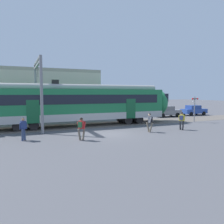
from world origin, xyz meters
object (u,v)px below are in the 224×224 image
object	(u,v)px
pedestrian_red	(81,127)
parked_car_grey	(167,111)
parked_car_blue	(194,110)
crossing_signal	(195,105)
pedestrian_navy	(23,127)
pedestrian_yellow	(182,119)
pedestrian_grey	(150,121)

from	to	relation	value
pedestrian_red	parked_car_grey	size ratio (longest dim) A/B	0.41
parked_car_blue	crossing_signal	world-z (taller)	crossing_signal
pedestrian_navy	parked_car_grey	size ratio (longest dim) A/B	0.41
pedestrian_red	parked_car_grey	xyz separation A→B (m)	(15.62, 10.60, -0.21)
parked_car_grey	crossing_signal	size ratio (longest dim) A/B	1.35
parked_car_grey	crossing_signal	bearing A→B (deg)	-97.59
pedestrian_navy	parked_car_grey	bearing A→B (deg)	24.94
pedestrian_red	crossing_signal	world-z (taller)	crossing_signal
pedestrian_yellow	parked_car_blue	xyz separation A→B (m)	(11.14, 10.11, -0.21)
pedestrian_navy	pedestrian_red	size ratio (longest dim) A/B	1.00
pedestrian_grey	parked_car_grey	bearing A→B (deg)	46.44
pedestrian_yellow	parked_car_grey	xyz separation A→B (m)	(5.87, 9.88, -0.21)
pedestrian_red	pedestrian_yellow	bearing A→B (deg)	4.27
pedestrian_yellow	crossing_signal	size ratio (longest dim) A/B	0.56
pedestrian_grey	pedestrian_red	bearing A→B (deg)	-172.10
parked_car_blue	crossing_signal	size ratio (longest dim) A/B	1.34
pedestrian_yellow	parked_car_grey	distance (m)	11.49
pedestrian_yellow	parked_car_grey	size ratio (longest dim) A/B	0.41
pedestrian_yellow	pedestrian_red	bearing A→B (deg)	-175.73
pedestrian_navy	pedestrian_yellow	distance (m)	13.61
pedestrian_yellow	parked_car_grey	bearing A→B (deg)	59.27
parked_car_grey	parked_car_blue	world-z (taller)	same
pedestrian_red	parked_car_blue	world-z (taller)	pedestrian_red
pedestrian_navy	parked_car_blue	world-z (taller)	pedestrian_navy
parked_car_grey	parked_car_blue	bearing A→B (deg)	2.57
pedestrian_red	pedestrian_yellow	distance (m)	9.78
pedestrian_grey	parked_car_blue	xyz separation A→B (m)	(14.51, 9.96, -0.21)
pedestrian_navy	parked_car_blue	distance (m)	26.41
pedestrian_navy	parked_car_grey	distance (m)	21.46
pedestrian_navy	pedestrian_yellow	xyz separation A→B (m)	(13.59, -0.83, 0.00)
pedestrian_red	pedestrian_yellow	size ratio (longest dim) A/B	1.00
pedestrian_red	crossing_signal	size ratio (longest dim) A/B	0.56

